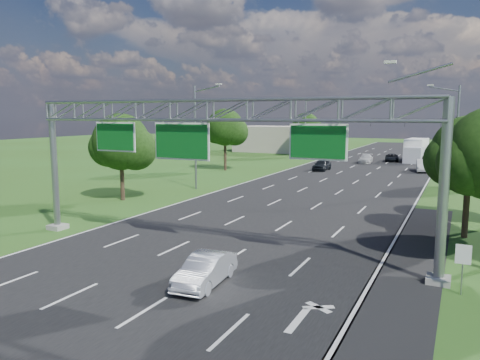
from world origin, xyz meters
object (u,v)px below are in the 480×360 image
Objects in this scene: silver_sedan at (205,270)px; regulatory_sign at (463,259)px; box_truck at (416,151)px; traffic_signal at (429,129)px; sign_gantry at (212,122)px.

regulatory_sign is at bearing 14.99° from silver_sedan.
silver_sedan is 61.52m from box_truck.
sign_gantry is at bearing -97.68° from traffic_signal.
sign_gantry is 7.98m from silver_sedan.
traffic_signal is at bearing -56.77° from box_truck.
traffic_signal is 1.29× the size of box_truck.
box_truck is at bearing 117.92° from traffic_signal.
sign_gantry reaches higher than box_truck.
silver_sedan is at bearing -64.71° from sign_gantry.
sign_gantry is at bearing -89.78° from box_truck.
regulatory_sign is (12.07, -1.02, -5.38)m from sign_gantry.
silver_sedan is (-9.94, -3.49, -0.85)m from regulatory_sign.
silver_sedan is (2.13, -4.50, -6.23)m from sign_gantry.
regulatory_sign is at bearing -84.80° from traffic_signal.
regulatory_sign is 10.57m from silver_sedan.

